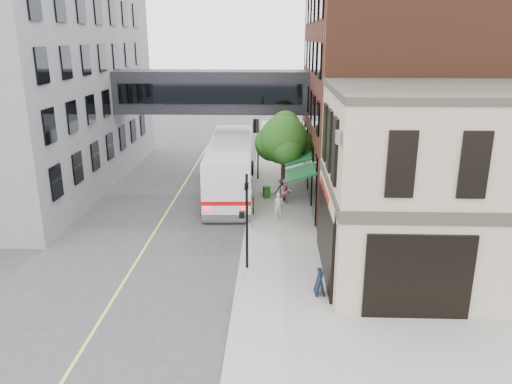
# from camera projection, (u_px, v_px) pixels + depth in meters

# --- Properties ---
(ground) EXTENTS (120.00, 120.00, 0.00)m
(ground) POSITION_uv_depth(u_px,v_px,m) (235.00, 291.00, 21.26)
(ground) COLOR #38383A
(ground) RESTS_ON ground
(sidewalk_main) EXTENTS (4.00, 60.00, 0.15)m
(sidewalk_main) POSITION_uv_depth(u_px,v_px,m) (280.00, 192.00, 34.51)
(sidewalk_main) COLOR gray
(sidewalk_main) RESTS_ON ground
(corner_building) EXTENTS (10.19, 8.12, 8.45)m
(corner_building) POSITION_uv_depth(u_px,v_px,m) (444.00, 186.00, 21.58)
(corner_building) COLOR tan
(corner_building) RESTS_ON ground
(brick_building) EXTENTS (13.76, 18.00, 14.00)m
(brick_building) POSITION_uv_depth(u_px,v_px,m) (401.00, 90.00, 33.11)
(brick_building) COLOR #502719
(brick_building) RESTS_ON ground
(opposite_building) EXTENTS (14.00, 24.00, 14.00)m
(opposite_building) POSITION_uv_depth(u_px,v_px,m) (10.00, 87.00, 35.02)
(opposite_building) COLOR slate
(opposite_building) RESTS_ON ground
(skyway_bridge) EXTENTS (14.00, 3.18, 3.00)m
(skyway_bridge) POSITION_uv_depth(u_px,v_px,m) (212.00, 92.00, 36.58)
(skyway_bridge) COLOR black
(skyway_bridge) RESTS_ON ground
(traffic_signal_near) EXTENTS (0.44, 0.22, 4.60)m
(traffic_signal_near) POSITION_uv_depth(u_px,v_px,m) (246.00, 210.00, 22.26)
(traffic_signal_near) COLOR black
(traffic_signal_near) RESTS_ON sidewalk_main
(traffic_signal_far) EXTENTS (0.53, 0.28, 4.50)m
(traffic_signal_far) POSITION_uv_depth(u_px,v_px,m) (256.00, 137.00, 36.46)
(traffic_signal_far) COLOR black
(traffic_signal_far) RESTS_ON sidewalk_main
(street_sign_pole) EXTENTS (0.08, 0.75, 3.00)m
(street_sign_pole) POSITION_uv_depth(u_px,v_px,m) (252.00, 198.00, 27.34)
(street_sign_pole) COLOR gray
(street_sign_pole) RESTS_ON sidewalk_main
(street_tree) EXTENTS (3.80, 3.20, 5.60)m
(street_tree) POSITION_uv_depth(u_px,v_px,m) (283.00, 140.00, 32.61)
(street_tree) COLOR #382619
(street_tree) RESTS_ON sidewalk_main
(lane_marking) EXTENTS (0.12, 40.00, 0.01)m
(lane_marking) POSITION_uv_depth(u_px,v_px,m) (167.00, 211.00, 30.97)
(lane_marking) COLOR #D8CC4C
(lane_marking) RESTS_ON ground
(bus) EXTENTS (3.61, 13.13, 3.50)m
(bus) POSITION_uv_depth(u_px,v_px,m) (231.00, 164.00, 34.31)
(bus) COLOR silver
(bus) RESTS_ON ground
(pedestrian_a) EXTENTS (0.64, 0.51, 1.52)m
(pedestrian_a) POSITION_uv_depth(u_px,v_px,m) (279.00, 205.00, 29.26)
(pedestrian_a) COLOR silver
(pedestrian_a) RESTS_ON sidewalk_main
(pedestrian_b) EXTENTS (0.93, 0.81, 1.63)m
(pedestrian_b) POSITION_uv_depth(u_px,v_px,m) (286.00, 192.00, 31.55)
(pedestrian_b) COLOR pink
(pedestrian_b) RESTS_ON sidewalk_main
(pedestrian_c) EXTENTS (1.03, 0.64, 1.52)m
(pedestrian_c) POSITION_uv_depth(u_px,v_px,m) (283.00, 190.00, 32.17)
(pedestrian_c) COLOR #212229
(pedestrian_c) RESTS_ON sidewalk_main
(newspaper_box) EXTENTS (0.50, 0.48, 0.80)m
(newspaper_box) POSITION_uv_depth(u_px,v_px,m) (267.00, 192.00, 32.91)
(newspaper_box) COLOR #1C5F15
(newspaper_box) RESTS_ON sidewalk_main
(sandwich_board) EXTENTS (0.42, 0.62, 1.06)m
(sandwich_board) POSITION_uv_depth(u_px,v_px,m) (320.00, 282.00, 20.59)
(sandwich_board) COLOR black
(sandwich_board) RESTS_ON sidewalk_main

